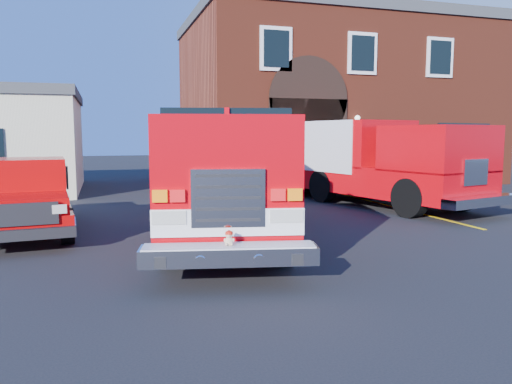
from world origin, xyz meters
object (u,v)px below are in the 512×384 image
object	(u,v)px
fire_engine	(222,172)
pickup_truck	(25,197)
fire_station	(332,102)
secondary_truck	(367,158)

from	to	relation	value
fire_engine	pickup_truck	world-z (taller)	fire_engine
fire_station	pickup_truck	bearing A→B (deg)	-141.04
fire_engine	pickup_truck	xyz separation A→B (m)	(-4.78, 1.48, -0.64)
fire_station	secondary_truck	xyz separation A→B (m)	(-2.87, -8.91, -2.63)
fire_station	fire_engine	distance (m)	15.90
fire_station	secondary_truck	world-z (taller)	fire_station
fire_station	secondary_truck	distance (m)	9.72
secondary_truck	pickup_truck	bearing A→B (deg)	-168.03
pickup_truck	secondary_truck	xyz separation A→B (m)	(11.05, 2.34, 0.72)
fire_engine	secondary_truck	distance (m)	7.34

